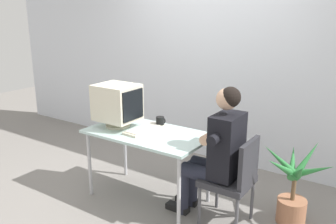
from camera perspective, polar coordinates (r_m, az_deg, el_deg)
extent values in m
plane|color=gray|center=(3.88, -3.16, -13.61)|extent=(12.00, 12.00, 0.00)
cube|color=silver|center=(4.46, 10.82, 10.38)|extent=(8.00, 0.10, 3.00)
cylinder|color=#B7B7BC|center=(3.87, -12.54, -8.17)|extent=(0.04, 0.04, 0.71)
cylinder|color=#B7B7BC|center=(3.22, 1.76, -12.94)|extent=(0.04, 0.04, 0.71)
cylinder|color=#B7B7BC|center=(4.24, -6.96, -5.68)|extent=(0.04, 0.04, 0.71)
cylinder|color=#B7B7BC|center=(3.66, 6.60, -9.28)|extent=(0.04, 0.04, 0.71)
cube|color=silver|center=(3.57, -3.34, -3.46)|extent=(1.24, 0.69, 0.03)
cylinder|color=beige|center=(3.77, -8.09, -2.17)|extent=(0.26, 0.26, 0.02)
cylinder|color=beige|center=(3.76, -8.11, -1.61)|extent=(0.06, 0.06, 0.06)
cube|color=beige|center=(3.70, -8.24, 1.57)|extent=(0.42, 0.36, 0.37)
cube|color=black|center=(3.56, -5.66, 1.10)|extent=(0.01, 0.31, 0.30)
cube|color=beige|center=(3.62, -3.79, -2.80)|extent=(0.21, 0.48, 0.02)
cube|color=beige|center=(3.61, -3.80, -2.56)|extent=(0.18, 0.43, 0.01)
cylinder|color=#4C4C51|center=(3.36, 5.09, -14.83)|extent=(0.03, 0.03, 0.39)
cylinder|color=#4C4C51|center=(3.23, 11.00, -16.48)|extent=(0.03, 0.03, 0.39)
cylinder|color=#4C4C51|center=(3.64, 7.94, -12.31)|extent=(0.03, 0.03, 0.39)
cylinder|color=#4C4C51|center=(3.52, 13.42, -13.67)|extent=(0.03, 0.03, 0.39)
cube|color=#2D2D33|center=(3.32, 9.54, -10.91)|extent=(0.42, 0.42, 0.06)
cube|color=#2D2D33|center=(3.16, 12.92, -7.98)|extent=(0.04, 0.38, 0.40)
cube|color=black|center=(3.19, 9.49, -5.38)|extent=(0.22, 0.36, 0.58)
sphere|color=tan|center=(3.07, 9.51, 2.09)|extent=(0.19, 0.19, 0.19)
sphere|color=black|center=(3.06, 10.04, 2.38)|extent=(0.18, 0.18, 0.18)
cylinder|color=#262838|center=(3.31, 5.45, -9.87)|extent=(0.40, 0.14, 0.14)
cylinder|color=#262838|center=(3.46, 6.90, -8.76)|extent=(0.40, 0.14, 0.14)
cylinder|color=#262838|center=(3.51, 2.45, -12.58)|extent=(0.11, 0.11, 0.47)
cylinder|color=#262838|center=(3.64, 3.96, -11.44)|extent=(0.11, 0.11, 0.47)
cube|color=black|center=(3.64, 1.57, -15.18)|extent=(0.24, 0.09, 0.06)
cube|color=black|center=(3.77, 3.08, -14.00)|extent=(0.24, 0.09, 0.06)
cylinder|color=black|center=(2.98, 7.55, -4.36)|extent=(0.09, 0.14, 0.09)
cylinder|color=black|center=(3.34, 10.78, -2.25)|extent=(0.09, 0.14, 0.09)
cylinder|color=tan|center=(3.22, 7.29, -3.71)|extent=(0.09, 0.36, 0.09)
cylinder|color=#9E6647|center=(3.61, 19.26, -14.81)|extent=(0.27, 0.27, 0.23)
cylinder|color=brown|center=(3.50, 19.63, -11.34)|extent=(0.04, 0.04, 0.26)
cone|color=#2C7739|center=(3.37, 22.20, -8.81)|extent=(0.40, 0.14, 0.27)
cone|color=#2C7739|center=(3.47, 21.39, -7.25)|extent=(0.23, 0.30, 0.38)
cone|color=#2C7739|center=(3.55, 19.48, -7.53)|extent=(0.20, 0.40, 0.27)
cone|color=#2C7739|center=(3.42, 17.83, -7.60)|extent=(0.38, 0.12, 0.32)
cone|color=#2C7739|center=(3.33, 17.96, -8.60)|extent=(0.27, 0.35, 0.31)
cone|color=#2C7739|center=(3.28, 20.46, -9.09)|extent=(0.21, 0.37, 0.32)
cylinder|color=black|center=(3.71, -1.28, -1.58)|extent=(0.09, 0.09, 0.11)
torus|color=black|center=(3.75, -0.86, -1.39)|extent=(0.07, 0.01, 0.07)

